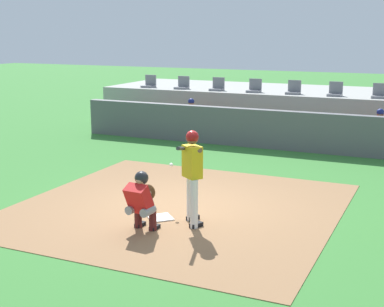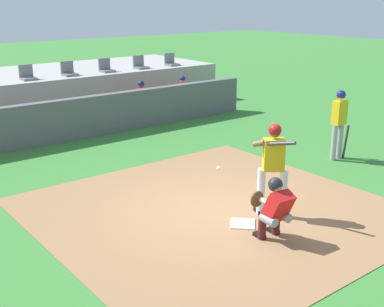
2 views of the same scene
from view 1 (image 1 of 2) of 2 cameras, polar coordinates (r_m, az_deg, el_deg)
name	(u,v)px [view 1 (image 1 of 2)]	position (r m, az deg, el deg)	size (l,w,h in m)	color
ground_plane	(178,207)	(11.54, -1.44, -5.54)	(80.00, 80.00, 0.00)	#387A33
dirt_infield	(178,207)	(11.54, -1.44, -5.51)	(6.40, 6.40, 0.01)	#936B47
home_plate	(160,218)	(10.86, -3.29, -6.60)	(0.44, 0.44, 0.02)	white
batter_at_plate	(192,171)	(10.25, 0.00, -1.83)	(0.52, 0.91, 1.80)	silver
catcher_crouched	(142,199)	(10.08, -5.18, -4.66)	(0.50, 1.71, 1.13)	gray
dugout_wall	(269,129)	(17.32, 7.95, 2.49)	(13.00, 0.30, 1.20)	#59595E
dugout_bench	(278,136)	(18.33, 8.81, 1.83)	(11.80, 0.44, 0.45)	olive
dugout_player_0	(190,117)	(19.16, -0.24, 3.80)	(0.49, 0.70, 1.30)	#939399
dugout_player_1	(379,130)	(17.54, 18.64, 2.33)	(0.49, 0.70, 1.30)	#939399
stands_platform	(303,108)	(21.51, 11.32, 4.58)	(15.00, 4.40, 1.40)	#9E9E99
stadium_seat_0	(149,84)	(22.06, -4.41, 7.16)	(0.46, 0.46, 0.48)	slate
stadium_seat_1	(182,85)	(21.40, -0.99, 7.03)	(0.46, 0.46, 0.48)	slate
stadium_seat_2	(217,87)	(20.83, 2.63, 6.87)	(0.46, 0.46, 0.48)	slate
stadium_seat_3	(254,88)	(20.34, 6.44, 6.67)	(0.46, 0.46, 0.48)	slate
stadium_seat_4	(294,90)	(19.94, 10.41, 6.43)	(0.46, 0.46, 0.48)	slate
stadium_seat_5	(335,92)	(19.65, 14.52, 6.15)	(0.46, 0.46, 0.48)	slate
stadium_seat_6	(379,94)	(19.45, 18.72, 5.83)	(0.46, 0.46, 0.48)	slate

